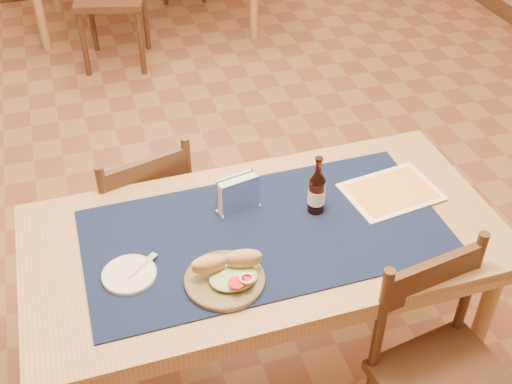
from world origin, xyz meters
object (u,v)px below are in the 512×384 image
object	(u,v)px
sandwich_plate	(227,275)
main_table	(265,251)
chair_main_far	(140,216)
beer_bottle	(317,192)
napkin_holder	(238,195)
chair_main_near	(444,375)

from	to	relation	value
sandwich_plate	main_table	bearing A→B (deg)	44.57
main_table	chair_main_far	bearing A→B (deg)	122.50
chair_main_far	beer_bottle	size ratio (longest dim) A/B	3.83
napkin_holder	chair_main_near	bearing A→B (deg)	-53.10
chair_main_near	sandwich_plate	xyz separation A→B (m)	(-0.62, 0.33, 0.32)
napkin_holder	sandwich_plate	bearing A→B (deg)	-112.02
chair_main_near	main_table	bearing A→B (deg)	130.70
main_table	beer_bottle	bearing A→B (deg)	14.57
chair_main_far	chair_main_near	bearing A→B (deg)	-53.39
main_table	chair_main_near	world-z (taller)	chair_main_near
main_table	chair_main_far	distance (m)	0.71
chair_main_far	chair_main_near	size ratio (longest dim) A/B	0.97
chair_main_far	beer_bottle	bearing A→B (deg)	-42.41
chair_main_far	sandwich_plate	xyz separation A→B (m)	(0.18, -0.74, 0.33)
chair_main_near	sandwich_plate	size ratio (longest dim) A/B	3.54
sandwich_plate	napkin_holder	world-z (taller)	napkin_holder
main_table	napkin_holder	bearing A→B (deg)	109.70
sandwich_plate	napkin_holder	distance (m)	0.35
chair_main_far	sandwich_plate	size ratio (longest dim) A/B	3.44
main_table	napkin_holder	distance (m)	0.21
sandwich_plate	beer_bottle	size ratio (longest dim) A/B	1.11
chair_main_near	napkin_holder	bearing A→B (deg)	126.90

